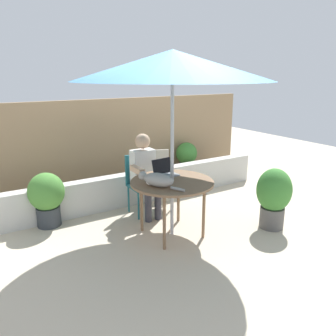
% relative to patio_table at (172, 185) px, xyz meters
% --- Properties ---
extents(ground_plane, '(14.00, 14.00, 0.00)m').
position_rel_patio_table_xyz_m(ground_plane, '(0.00, 0.00, -0.69)').
color(ground_plane, beige).
extents(fence_back, '(5.60, 0.08, 1.66)m').
position_rel_patio_table_xyz_m(fence_back, '(0.00, 2.04, 0.14)').
color(fence_back, '#937756').
rests_on(fence_back, ground).
extents(planter_wall_low, '(5.04, 0.20, 0.52)m').
position_rel_patio_table_xyz_m(planter_wall_low, '(0.00, 1.27, -0.43)').
color(planter_wall_low, beige).
rests_on(planter_wall_low, ground).
extents(patio_table, '(1.08, 1.08, 0.75)m').
position_rel_patio_table_xyz_m(patio_table, '(0.00, 0.00, 0.00)').
color(patio_table, brown).
rests_on(patio_table, ground).
extents(patio_umbrella, '(2.39, 2.39, 2.35)m').
position_rel_patio_table_xyz_m(patio_umbrella, '(0.00, 0.00, 1.48)').
color(patio_umbrella, '#B7B7BC').
rests_on(patio_umbrella, ground).
extents(chair_occupied, '(0.40, 0.40, 0.90)m').
position_rel_patio_table_xyz_m(chair_occupied, '(0.00, 0.90, -0.16)').
color(chair_occupied, '#1E606B').
rests_on(chair_occupied, ground).
extents(chair_empty, '(0.51, 0.51, 0.90)m').
position_rel_patio_table_xyz_m(chair_empty, '(0.36, 0.99, -0.16)').
color(chair_empty, '#B2A899').
rests_on(chair_empty, ground).
extents(person_seated, '(0.48, 0.48, 1.24)m').
position_rel_patio_table_xyz_m(person_seated, '(0.00, 0.74, 0.01)').
color(person_seated, white).
rests_on(person_seated, ground).
extents(laptop, '(0.33, 0.28, 0.21)m').
position_rel_patio_table_xyz_m(laptop, '(0.05, 0.29, 0.12)').
color(laptop, gray).
rests_on(laptop, patio_table).
extents(cat, '(0.36, 0.60, 0.17)m').
position_rel_patio_table_xyz_m(cat, '(-0.27, -0.08, 0.14)').
color(cat, gray).
rests_on(cat, patio_table).
extents(potted_plant_near_fence, '(0.47, 0.47, 0.85)m').
position_rel_patio_table_xyz_m(potted_plant_near_fence, '(1.30, -0.55, -0.21)').
color(potted_plant_near_fence, '#595654').
rests_on(potted_plant_near_fence, ground).
extents(potted_plant_by_chair, '(0.41, 0.41, 0.78)m').
position_rel_patio_table_xyz_m(potted_plant_by_chair, '(1.47, 1.79, -0.23)').
color(potted_plant_by_chair, '#33383D').
rests_on(potted_plant_by_chair, ground).
extents(potted_plant_corner, '(0.49, 0.49, 0.77)m').
position_rel_patio_table_xyz_m(potted_plant_corner, '(-1.34, 1.13, -0.25)').
color(potted_plant_corner, '#33383D').
rests_on(potted_plant_corner, ground).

